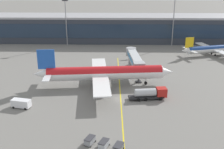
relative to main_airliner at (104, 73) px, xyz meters
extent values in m
plane|color=slate|center=(4.92, -10.28, -4.25)|extent=(700.00, 700.00, 0.00)
cube|color=yellow|center=(5.23, -8.28, -4.25)|extent=(2.28, 79.98, 0.01)
cube|color=#2D333D|center=(-10.01, 66.62, 2.08)|extent=(176.53, 20.33, 12.68)
cube|color=#1E2D42|center=(-10.01, 56.39, 2.72)|extent=(171.23, 0.16, 7.10)
cube|color=#99999E|center=(-10.01, 66.62, 8.92)|extent=(180.06, 20.74, 1.00)
cylinder|color=white|center=(0.27, 0.03, -0.15)|extent=(37.00, 7.79, 4.06)
cylinder|color=red|center=(0.27, 0.03, 0.21)|extent=(36.25, 7.55, 3.90)
cone|color=white|center=(19.98, 2.05, -0.15)|extent=(4.43, 4.25, 3.86)
cone|color=white|center=(-19.63, -2.01, 0.25)|extent=(5.20, 3.93, 3.45)
cube|color=#1E51B2|center=(-17.52, -1.79, 4.92)|extent=(5.29, 0.90, 6.09)
cube|color=white|center=(-17.44, 2.29, 0.46)|extent=(2.65, 6.67, 0.24)
cube|color=white|center=(-16.61, -5.78, 0.46)|extent=(2.65, 6.67, 0.24)
cube|color=white|center=(-2.21, 9.58, -0.46)|extent=(6.35, 15.85, 0.40)
cube|color=white|center=(-0.22, -9.83, -0.46)|extent=(6.35, 15.85, 0.40)
cylinder|color=#939399|center=(-0.93, 6.91, -1.87)|extent=(3.34, 2.54, 2.23)
cylinder|color=#939399|center=(0.49, -6.96, -1.87)|extent=(3.34, 2.54, 2.23)
cylinder|color=black|center=(13.44, 1.38, -3.75)|extent=(1.04, 0.50, 1.00)
cylinder|color=slate|center=(13.44, 1.38, -2.72)|extent=(0.20, 0.20, 2.07)
cylinder|color=black|center=(-2.11, 1.62, -3.75)|extent=(1.04, 0.50, 1.00)
cylinder|color=slate|center=(-2.11, 1.62, -2.72)|extent=(0.20, 0.20, 2.07)
cylinder|color=black|center=(-1.74, -2.01, -3.75)|extent=(1.04, 0.50, 1.00)
cylinder|color=slate|center=(-1.74, -2.01, -2.72)|extent=(0.20, 0.20, 2.07)
cube|color=#B2B7BC|center=(10.33, 12.78, 1.15)|extent=(4.82, 19.28, 2.80)
cube|color=#2D84C6|center=(10.38, 12.78, 1.15)|extent=(4.65, 16.25, 1.54)
cube|color=#9EA3A8|center=(11.25, 3.28, 1.15)|extent=(3.89, 3.53, 2.94)
cylinder|color=#4C4C51|center=(11.25, 3.28, -2.25)|extent=(0.70, 0.70, 4.00)
cube|color=#262628|center=(11.25, 3.28, -4.10)|extent=(1.96, 1.96, 0.30)
cylinder|color=gray|center=(9.41, 22.27, 1.15)|extent=(3.90, 3.90, 3.08)
cylinder|color=gray|center=(9.41, 22.27, -2.25)|extent=(1.80, 1.80, 4.00)
cube|color=#232326|center=(12.46, -10.07, -3.50)|extent=(10.24, 3.76, 0.50)
cube|color=#B21E19|center=(16.82, -9.50, -2.25)|extent=(3.10, 2.84, 2.50)
cube|color=black|center=(18.07, -9.34, -1.75)|extent=(0.45, 2.30, 1.12)
cylinder|color=#B7BABF|center=(12.18, -10.10, -2.15)|extent=(6.23, 2.95, 2.20)
cylinder|color=black|center=(16.11, -8.40, -3.75)|extent=(1.04, 0.48, 1.00)
cylinder|color=black|center=(16.42, -10.75, -3.75)|extent=(1.04, 0.48, 1.00)
cylinder|color=black|center=(12.01, -8.93, -3.75)|extent=(1.04, 0.48, 1.00)
cylinder|color=black|center=(12.31, -11.28, -3.75)|extent=(1.04, 0.48, 1.00)
cylinder|color=black|center=(9.93, -9.20, -3.75)|extent=(1.04, 0.48, 1.00)
cylinder|color=black|center=(10.23, -11.55, -3.75)|extent=(1.04, 0.48, 1.00)
cube|color=white|center=(-21.21, -16.21, -2.95)|extent=(5.33, 3.13, 2.00)
cube|color=black|center=(-19.98, -16.48, -2.60)|extent=(2.12, 2.22, 0.60)
cylinder|color=black|center=(-19.29, -15.67, -3.95)|extent=(0.64, 0.37, 0.60)
cylinder|color=black|center=(-19.70, -17.51, -3.95)|extent=(0.64, 0.37, 0.60)
cylinder|color=black|center=(-22.71, -14.92, -3.95)|extent=(0.64, 0.37, 0.60)
cylinder|color=black|center=(-23.12, -16.76, -3.95)|extent=(0.64, 0.37, 0.60)
cube|color=gray|center=(-1.27, -32.54, -3.52)|extent=(2.36, 2.97, 1.10)
cube|color=#333338|center=(-1.27, -32.54, -2.82)|extent=(2.41, 3.03, 0.10)
cylinder|color=black|center=(-1.58, -31.30, -4.07)|extent=(0.25, 0.38, 0.36)
cylinder|color=black|center=(-0.19, -31.85, -4.07)|extent=(0.25, 0.38, 0.36)
cylinder|color=black|center=(-2.36, -33.23, -4.07)|extent=(0.25, 0.38, 0.36)
cylinder|color=black|center=(-0.96, -33.78, -4.07)|extent=(0.25, 0.38, 0.36)
cube|color=#B2B7BC|center=(1.70, -33.73, -3.52)|extent=(2.36, 2.97, 1.10)
cube|color=#333338|center=(1.70, -33.73, -2.82)|extent=(2.41, 3.03, 0.10)
cylinder|color=black|center=(1.39, -32.48, -4.07)|extent=(0.25, 0.38, 0.36)
cylinder|color=black|center=(2.78, -33.04, -4.07)|extent=(0.25, 0.38, 0.36)
cylinder|color=black|center=(0.62, -34.41, -4.07)|extent=(0.25, 0.38, 0.36)
cube|color=#595B60|center=(4.67, -34.92, -3.52)|extent=(2.36, 2.97, 1.10)
cube|color=#333338|center=(4.67, -34.92, -2.82)|extent=(2.41, 3.03, 0.10)
cylinder|color=black|center=(4.36, -33.67, -4.07)|extent=(0.25, 0.38, 0.36)
cylinder|color=black|center=(5.75, -34.23, -4.07)|extent=(0.25, 0.38, 0.36)
cylinder|color=white|center=(48.57, 38.19, -1.54)|extent=(29.14, 11.11, 2.96)
cylinder|color=navy|center=(48.57, 38.19, -1.27)|extent=(28.54, 10.83, 2.85)
cone|color=white|center=(33.27, 33.73, -1.24)|extent=(4.12, 3.42, 2.52)
cube|color=gold|center=(34.89, 34.20, 2.17)|extent=(3.77, 1.34, 4.45)
cube|color=white|center=(34.54, 37.19, -1.09)|extent=(2.76, 4.97, 0.18)
cube|color=white|center=(36.20, 31.49, -1.09)|extent=(2.76, 4.97, 0.18)
cube|color=white|center=(45.34, 45.25, -1.76)|extent=(6.91, 12.90, 0.30)
cylinder|color=#939399|center=(46.68, 43.32, -2.80)|extent=(2.65, 2.21, 1.63)
cylinder|color=#939399|center=(49.74, 32.86, -2.80)|extent=(2.65, 2.21, 1.63)
cylinder|color=black|center=(46.50, 38.98, -3.88)|extent=(0.80, 0.50, 0.75)
cylinder|color=slate|center=(46.50, 38.98, -3.26)|extent=(0.15, 0.15, 1.23)
cylinder|color=black|center=(47.24, 36.42, -3.88)|extent=(0.80, 0.50, 0.75)
cylinder|color=slate|center=(47.24, 36.42, -3.26)|extent=(0.15, 0.15, 1.23)
cylinder|color=gray|center=(31.40, 54.62, 7.56)|extent=(0.44, 0.44, 23.63)
cylinder|color=gray|center=(-21.56, 54.62, 6.70)|extent=(0.44, 0.44, 21.91)
cube|color=#333338|center=(-21.56, 54.62, 18.05)|extent=(2.80, 0.50, 0.80)
camera|label=1|loc=(4.53, -81.47, 28.54)|focal=43.98mm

